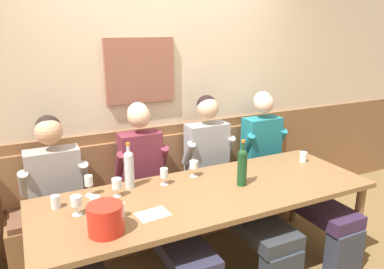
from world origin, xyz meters
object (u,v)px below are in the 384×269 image
(person_left_seat, at_px, (156,195))
(wine_bottle_amber_mid, at_px, (242,166))
(wine_glass_near_bucket, at_px, (89,182))
(water_tumbler_right, at_px, (120,210))
(wine_glass_left_end, at_px, (117,184))
(water_tumbler_left, at_px, (55,202))
(wine_glass_center_front, at_px, (76,202))
(person_center_left_seat, at_px, (62,217))
(wine_bottle_clear_water, at_px, (129,168))
(person_right_seat, at_px, (227,180))
(wall_bench, at_px, (172,205))
(wine_glass_by_bottle, at_px, (95,204))
(ice_bucket, at_px, (106,219))
(wine_glass_mid_left, at_px, (164,174))
(water_tumbler_center, at_px, (303,157))
(person_center_right_seat, at_px, (284,168))
(wine_glass_right_end, at_px, (194,165))
(dining_table, at_px, (208,199))

(person_left_seat, height_order, wine_bottle_amber_mid, person_left_seat)
(wine_glass_near_bucket, height_order, water_tumbler_right, wine_glass_near_bucket)
(wine_glass_left_end, height_order, water_tumbler_right, wine_glass_left_end)
(water_tumbler_right, relative_size, water_tumbler_left, 1.08)
(water_tumbler_right, bearing_deg, wine_glass_center_front, 148.41)
(person_center_left_seat, relative_size, water_tumbler_left, 15.03)
(wine_glass_center_front, bearing_deg, wine_bottle_clear_water, 31.57)
(person_right_seat, height_order, wine_bottle_clear_water, person_right_seat)
(wall_bench, bearing_deg, wine_glass_by_bottle, -137.19)
(person_center_left_seat, bearing_deg, ice_bucket, -70.62)
(wall_bench, bearing_deg, ice_bucket, -130.40)
(ice_bucket, distance_m, wine_glass_mid_left, 0.76)
(ice_bucket, relative_size, water_tumbler_right, 2.23)
(wine_glass_by_bottle, bearing_deg, wall_bench, 42.81)
(water_tumbler_right, xyz_separation_m, water_tumbler_center, (1.80, 0.27, -0.00))
(wine_glass_left_end, bearing_deg, person_left_seat, 19.99)
(ice_bucket, distance_m, water_tumbler_center, 1.97)
(person_center_left_seat, height_order, wine_bottle_amber_mid, person_center_left_seat)
(wine_glass_near_bucket, bearing_deg, wine_bottle_clear_water, 2.17)
(person_center_right_seat, relative_size, wine_glass_left_end, 9.60)
(ice_bucket, distance_m, wine_glass_right_end, 1.02)
(dining_table, bearing_deg, wine_bottle_clear_water, 147.04)
(wine_bottle_clear_water, xyz_separation_m, water_tumbler_left, (-0.56, -0.11, -0.11))
(person_left_seat, distance_m, wine_glass_by_bottle, 0.72)
(wine_bottle_clear_water, bearing_deg, person_center_right_seat, 0.53)
(dining_table, xyz_separation_m, person_right_seat, (0.37, 0.34, -0.04))
(person_center_left_seat, bearing_deg, person_right_seat, 0.63)
(dining_table, bearing_deg, water_tumbler_left, 168.08)
(person_center_left_seat, bearing_deg, person_left_seat, 0.92)
(dining_table, bearing_deg, person_center_right_seat, 18.82)
(wine_glass_left_end, bearing_deg, wall_bench, 39.08)
(wine_glass_near_bucket, distance_m, water_tumbler_center, 1.92)
(wall_bench, height_order, person_right_seat, person_right_seat)
(wine_glass_by_bottle, bearing_deg, water_tumbler_left, 128.09)
(wall_bench, xyz_separation_m, wine_glass_left_end, (-0.64, -0.52, 0.56))
(water_tumbler_right, distance_m, water_tumbler_center, 1.82)
(water_tumbler_left, bearing_deg, person_center_right_seat, 3.31)
(wine_glass_left_end, bearing_deg, dining_table, -18.48)
(water_tumbler_right, bearing_deg, water_tumbler_center, 8.51)
(wine_glass_right_end, relative_size, water_tumbler_left, 1.51)
(wall_bench, distance_m, wine_glass_mid_left, 0.78)
(wine_glass_mid_left, bearing_deg, person_right_seat, 7.56)
(dining_table, distance_m, person_center_right_seat, 1.08)
(person_right_seat, bearing_deg, wine_glass_right_end, -173.68)
(wine_bottle_amber_mid, height_order, water_tumbler_right, wine_bottle_amber_mid)
(person_left_seat, relative_size, wine_glass_near_bucket, 8.62)
(dining_table, xyz_separation_m, person_center_right_seat, (1.02, 0.35, -0.05))
(water_tumbler_center, bearing_deg, wine_glass_center_front, -176.79)
(wine_glass_right_end, bearing_deg, person_right_seat, 6.32)
(person_center_right_seat, bearing_deg, dining_table, -161.18)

